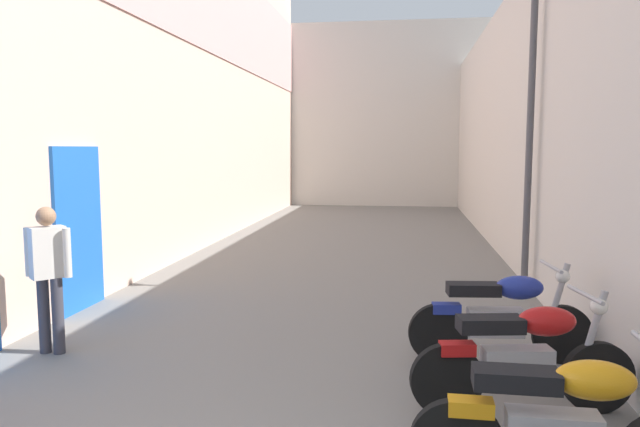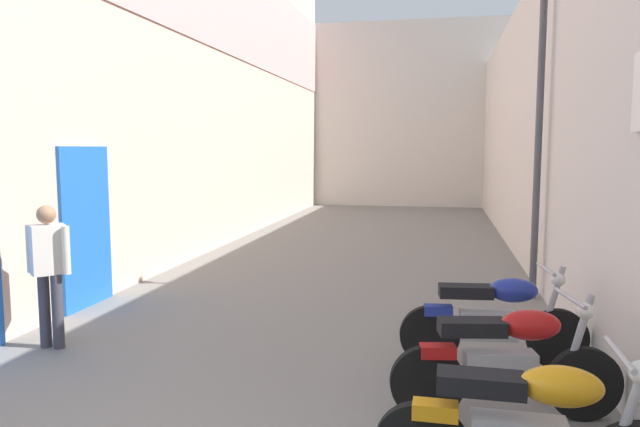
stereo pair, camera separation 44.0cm
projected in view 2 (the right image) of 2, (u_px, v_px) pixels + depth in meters
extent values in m
plane|color=slate|center=(343.00, 274.00, 10.24)|extent=(36.66, 36.66, 0.00)
cube|color=beige|center=(203.00, 70.00, 12.43)|extent=(0.40, 20.66, 7.65)
cube|color=blue|center=(86.00, 227.00, 8.08)|extent=(0.06, 1.10, 2.20)
cube|color=beige|center=(533.00, 126.00, 11.23)|extent=(0.40, 20.66, 5.18)
cube|color=beige|center=(399.00, 116.00, 22.84)|extent=(9.27, 2.00, 6.83)
ellipsoid|color=orange|center=(561.00, 386.00, 3.48)|extent=(0.48, 0.27, 0.24)
cube|color=black|center=(480.00, 383.00, 3.58)|extent=(0.52, 0.23, 0.12)
cylinder|color=#9E9EA3|center=(629.00, 413.00, 3.41)|extent=(0.25, 0.06, 0.77)
cylinder|color=#9E9EA3|center=(619.00, 354.00, 3.39)|extent=(0.04, 0.58, 0.04)
cube|color=orange|center=(435.00, 410.00, 3.66)|extent=(0.28, 0.14, 0.10)
cylinder|color=black|center=(584.00, 384.00, 4.72)|extent=(0.60, 0.18, 0.60)
cylinder|color=black|center=(427.00, 382.00, 4.76)|extent=(0.60, 0.18, 0.60)
cube|color=#9E9EA3|center=(499.00, 369.00, 4.73)|extent=(0.59, 0.29, 0.28)
ellipsoid|color=#AD1414|center=(530.00, 325.00, 4.68)|extent=(0.52, 0.34, 0.24)
cube|color=black|center=(472.00, 327.00, 4.70)|extent=(0.55, 0.31, 0.12)
cylinder|color=#9E9EA3|center=(577.00, 341.00, 4.69)|extent=(0.25, 0.10, 0.77)
cylinder|color=#9E9EA3|center=(570.00, 298.00, 4.65)|extent=(0.14, 0.58, 0.04)
sphere|color=silver|center=(585.00, 311.00, 4.66)|extent=(0.14, 0.14, 0.14)
cube|color=#AD1414|center=(438.00, 351.00, 4.73)|extent=(0.30, 0.19, 0.10)
cylinder|color=black|center=(557.00, 339.00, 5.84)|extent=(0.61, 0.14, 0.60)
cylinder|color=black|center=(430.00, 335.00, 5.96)|extent=(0.61, 0.14, 0.60)
cube|color=#9E9EA3|center=(488.00, 325.00, 5.89)|extent=(0.58, 0.26, 0.28)
ellipsoid|color=navy|center=(513.00, 290.00, 5.83)|extent=(0.51, 0.31, 0.24)
cube|color=black|center=(466.00, 291.00, 5.87)|extent=(0.54, 0.27, 0.12)
cylinder|color=#9E9EA3|center=(552.00, 304.00, 5.81)|extent=(0.25, 0.09, 0.77)
cylinder|color=#9E9EA3|center=(546.00, 269.00, 5.77)|extent=(0.10, 0.58, 0.04)
sphere|color=silver|center=(558.00, 279.00, 5.77)|extent=(0.14, 0.14, 0.14)
cube|color=navy|center=(438.00, 310.00, 5.92)|extent=(0.29, 0.17, 0.10)
cylinder|color=#383842|center=(45.00, 311.00, 6.45)|extent=(0.12, 0.12, 0.82)
cylinder|color=#383842|center=(58.00, 311.00, 6.42)|extent=(0.12, 0.12, 0.82)
cube|color=beige|center=(48.00, 249.00, 6.36)|extent=(0.38, 0.39, 0.54)
sphere|color=#997051|center=(46.00, 214.00, 6.32)|extent=(0.20, 0.20, 0.20)
cylinder|color=beige|center=(30.00, 249.00, 6.40)|extent=(0.08, 0.08, 0.52)
cylinder|color=beige|center=(66.00, 250.00, 6.32)|extent=(0.08, 0.08, 0.52)
cylinder|color=#47474C|center=(539.00, 127.00, 8.36)|extent=(0.10, 0.10, 4.96)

